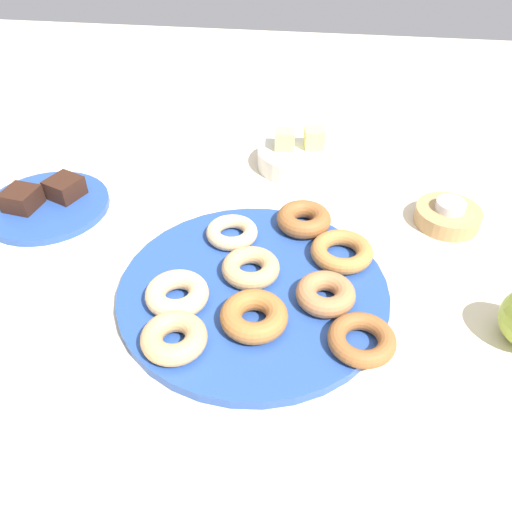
{
  "coord_description": "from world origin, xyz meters",
  "views": [
    {
      "loc": [
        0.07,
        -0.52,
        0.51
      ],
      "look_at": [
        0.0,
        0.03,
        0.04
      ],
      "focal_mm": 36.1,
      "sensor_mm": 36.0,
      "label": 1
    }
  ],
  "objects": [
    {
      "name": "melon_chunk_left",
      "position": [
        0.01,
        0.36,
        0.06
      ],
      "size": [
        0.04,
        0.04,
        0.04
      ],
      "primitive_type": "cube",
      "rotation": [
        0.0,
        0.0,
        0.08
      ],
      "color": "#DBD67A",
      "rests_on": "fruit_bowl"
    },
    {
      "name": "fruit_bowl",
      "position": [
        0.04,
        0.36,
        0.02
      ],
      "size": [
        0.16,
        0.16,
        0.04
      ],
      "primitive_type": "cylinder",
      "color": "silver",
      "rests_on": "ground_plane"
    },
    {
      "name": "donut_6",
      "position": [
        -0.01,
        0.02,
        0.03
      ],
      "size": [
        0.09,
        0.09,
        0.03
      ],
      "primitive_type": "torus",
      "rotation": [
        0.0,
        0.0,
        0.06
      ],
      "color": "tan",
      "rests_on": "donut_plate"
    },
    {
      "name": "donut_plate",
      "position": [
        0.0,
        0.0,
        0.01
      ],
      "size": [
        0.38,
        0.38,
        0.01
      ],
      "primitive_type": "cylinder",
      "color": "#284C9E",
      "rests_on": "ground_plane"
    },
    {
      "name": "brownie_far",
      "position": [
        -0.36,
        0.19,
        0.03
      ],
      "size": [
        0.07,
        0.07,
        0.03
      ],
      "primitive_type": "cube",
      "rotation": [
        0.0,
        0.0,
        -0.39
      ],
      "color": "#381E14",
      "rests_on": "cake_plate"
    },
    {
      "name": "candle_holder",
      "position": [
        0.3,
        0.21,
        0.01
      ],
      "size": [
        0.11,
        0.11,
        0.03
      ],
      "primitive_type": "cylinder",
      "color": "tan",
      "rests_on": "ground_plane"
    },
    {
      "name": "donut_4",
      "position": [
        -0.08,
        -0.12,
        0.03
      ],
      "size": [
        0.1,
        0.1,
        0.03
      ],
      "primitive_type": "torus",
      "rotation": [
        0.0,
        0.0,
        2.92
      ],
      "color": "tan",
      "rests_on": "donut_plate"
    },
    {
      "name": "donut_3",
      "position": [
        0.15,
        -0.09,
        0.03
      ],
      "size": [
        0.12,
        0.12,
        0.02
      ],
      "primitive_type": "torus",
      "rotation": [
        0.0,
        0.0,
        0.69
      ],
      "color": "#995B2D",
      "rests_on": "donut_plate"
    },
    {
      "name": "donut_0",
      "position": [
        0.12,
        0.08,
        0.03
      ],
      "size": [
        0.13,
        0.13,
        0.02
      ],
      "primitive_type": "torus",
      "rotation": [
        0.0,
        0.0,
        0.98
      ],
      "color": "#BC7A3D",
      "rests_on": "donut_plate"
    },
    {
      "name": "melon_chunk_right",
      "position": [
        0.06,
        0.37,
        0.06
      ],
      "size": [
        0.04,
        0.04,
        0.04
      ],
      "primitive_type": "cube",
      "rotation": [
        0.0,
        0.0,
        0.17
      ],
      "color": "#DBD67A",
      "rests_on": "fruit_bowl"
    },
    {
      "name": "donut_7",
      "position": [
        0.06,
        0.15,
        0.03
      ],
      "size": [
        0.11,
        0.11,
        0.03
      ],
      "primitive_type": "torus",
      "rotation": [
        0.0,
        0.0,
        1.32
      ],
      "color": "#995B2D",
      "rests_on": "donut_plate"
    },
    {
      "name": "donut_8",
      "position": [
        0.1,
        -0.02,
        0.03
      ],
      "size": [
        0.11,
        0.11,
        0.03
      ],
      "primitive_type": "torus",
      "rotation": [
        0.0,
        0.0,
        1.96
      ],
      "color": "#B27547",
      "rests_on": "donut_plate"
    },
    {
      "name": "donut_5",
      "position": [
        0.01,
        -0.07,
        0.03
      ],
      "size": [
        0.1,
        0.1,
        0.03
      ],
      "primitive_type": "torus",
      "rotation": [
        0.0,
        0.0,
        3.27
      ],
      "color": "#AD6B33",
      "rests_on": "donut_plate"
    },
    {
      "name": "donut_2",
      "position": [
        -0.1,
        -0.04,
        0.03
      ],
      "size": [
        0.12,
        0.12,
        0.03
      ],
      "primitive_type": "torus",
      "rotation": [
        0.0,
        0.0,
        2.51
      ],
      "color": "#EABC84",
      "rests_on": "donut_plate"
    },
    {
      "name": "brownie_near",
      "position": [
        -0.41,
        0.14,
        0.03
      ],
      "size": [
        0.06,
        0.06,
        0.03
      ],
      "primitive_type": "cube",
      "rotation": [
        0.0,
        0.0,
        -0.15
      ],
      "color": "#381E14",
      "rests_on": "cake_plate"
    },
    {
      "name": "tealight",
      "position": [
        0.3,
        0.21,
        0.04
      ],
      "size": [
        0.05,
        0.05,
        0.01
      ],
      "primitive_type": "cylinder",
      "color": "silver",
      "rests_on": "candle_holder"
    },
    {
      "name": "donut_1",
      "position": [
        -0.05,
        0.1,
        0.03
      ],
      "size": [
        0.11,
        0.11,
        0.02
      ],
      "primitive_type": "torus",
      "rotation": [
        0.0,
        0.0,
        0.94
      ],
      "color": "#EABC84",
      "rests_on": "donut_plate"
    },
    {
      "name": "ground_plane",
      "position": [
        0.0,
        0.0,
        0.0
      ],
      "size": [
        2.4,
        2.4,
        0.0
      ],
      "primitive_type": "plane",
      "color": "beige"
    },
    {
      "name": "cake_plate",
      "position": [
        -0.38,
        0.16,
        0.01
      ],
      "size": [
        0.21,
        0.21,
        0.01
      ],
      "primitive_type": "cylinder",
      "color": "#284C9E",
      "rests_on": "ground_plane"
    }
  ]
}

